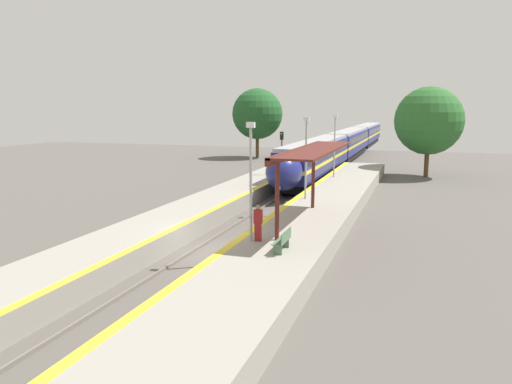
# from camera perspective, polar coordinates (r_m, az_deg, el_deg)

# --- Properties ---
(ground_plane) EXTENTS (120.00, 120.00, 0.00)m
(ground_plane) POSITION_cam_1_polar(r_m,az_deg,el_deg) (24.40, -5.27, -6.80)
(ground_plane) COLOR #56514C
(rail_left) EXTENTS (0.08, 90.00, 0.15)m
(rail_left) POSITION_cam_1_polar(r_m,az_deg,el_deg) (24.67, -6.81, -6.47)
(rail_left) COLOR slate
(rail_left) RESTS_ON ground_plane
(rail_right) EXTENTS (0.08, 90.00, 0.15)m
(rail_right) POSITION_cam_1_polar(r_m,az_deg,el_deg) (24.11, -3.69, -6.80)
(rail_right) COLOR slate
(rail_right) RESTS_ON ground_plane
(train) EXTENTS (2.78, 67.87, 3.78)m
(train) POSITION_cam_1_polar(r_m,az_deg,el_deg) (67.94, 10.47, 5.58)
(train) COLOR black
(train) RESTS_ON ground_plane
(platform_right) EXTENTS (4.17, 64.00, 1.04)m
(platform_right) POSITION_cam_1_polar(r_m,az_deg,el_deg) (23.05, 3.33, -6.44)
(platform_right) COLOR gray
(platform_right) RESTS_ON ground_plane
(platform_left) EXTENTS (3.53, 64.00, 1.04)m
(platform_left) POSITION_cam_1_polar(r_m,az_deg,el_deg) (25.79, -12.31, -4.89)
(platform_left) COLOR gray
(platform_left) RESTS_ON ground_plane
(platform_bench) EXTENTS (0.44, 1.48, 0.89)m
(platform_bench) POSITION_cam_1_polar(r_m,az_deg,el_deg) (20.64, 3.13, -5.53)
(platform_bench) COLOR #4C6B4C
(platform_bench) RESTS_ON platform_right
(person_waiting) EXTENTS (0.36, 0.22, 1.64)m
(person_waiting) POSITION_cam_1_polar(r_m,az_deg,el_deg) (22.08, 0.24, -3.50)
(person_waiting) COLOR maroon
(person_waiting) RESTS_ON platform_right
(railway_signal) EXTENTS (0.28, 0.28, 4.76)m
(railway_signal) POSITION_cam_1_polar(r_m,az_deg,el_deg) (43.88, 2.95, 4.46)
(railway_signal) COLOR #59595E
(railway_signal) RESTS_ON ground_plane
(lamppost_near) EXTENTS (0.36, 0.20, 5.24)m
(lamppost_near) POSITION_cam_1_polar(r_m,az_deg,el_deg) (21.74, -0.60, 2.10)
(lamppost_near) COLOR #9E9EA3
(lamppost_near) RESTS_ON platform_right
(lamppost_mid) EXTENTS (0.36, 0.20, 5.24)m
(lamppost_mid) POSITION_cam_1_polar(r_m,az_deg,el_deg) (32.05, 5.73, 4.53)
(lamppost_mid) COLOR #9E9EA3
(lamppost_mid) RESTS_ON platform_right
(lamppost_far) EXTENTS (0.36, 0.20, 5.24)m
(lamppost_far) POSITION_cam_1_polar(r_m,az_deg,el_deg) (42.59, 8.97, 5.75)
(lamppost_far) COLOR #9E9EA3
(lamppost_far) RESTS_ON platform_right
(station_canopy) EXTENTS (2.02, 10.60, 3.83)m
(station_canopy) POSITION_cam_1_polar(r_m,az_deg,el_deg) (25.35, 6.11, 4.41)
(station_canopy) COLOR #511E19
(station_canopy) RESTS_ON platform_right
(background_tree_left) EXTENTS (6.81, 6.81, 9.34)m
(background_tree_left) POSITION_cam_1_polar(r_m,az_deg,el_deg) (68.07, 0.15, 8.92)
(background_tree_left) COLOR brown
(background_tree_left) RESTS_ON ground_plane
(background_tree_right) EXTENTS (6.63, 6.63, 8.86)m
(background_tree_right) POSITION_cam_1_polar(r_m,az_deg,el_deg) (52.03, 19.15, 7.69)
(background_tree_right) COLOR brown
(background_tree_right) RESTS_ON ground_plane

